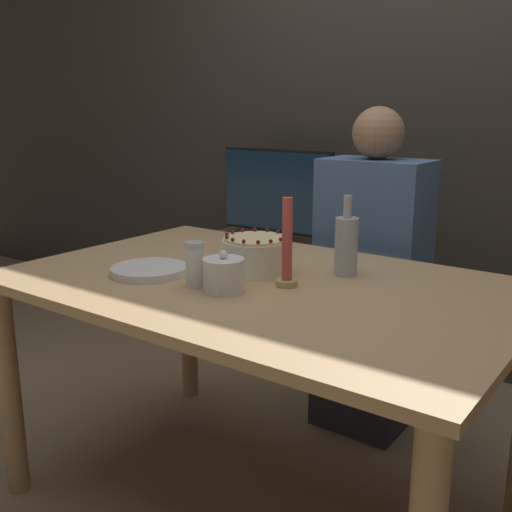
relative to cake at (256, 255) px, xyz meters
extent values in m
plane|color=#8C7556|center=(0.06, -0.06, -0.81)|extent=(12.00, 12.00, 0.00)
cube|color=#38332D|center=(0.06, 1.34, 0.49)|extent=(8.00, 0.05, 2.60)
cube|color=tan|center=(0.06, -0.06, -0.07)|extent=(1.50, 0.97, 0.03)
cylinder|color=tan|center=(-0.63, -0.49, -0.45)|extent=(0.07, 0.07, 0.72)
cylinder|color=tan|center=(-0.63, 0.36, -0.45)|extent=(0.07, 0.07, 0.72)
cylinder|color=white|center=(0.00, 0.00, 0.00)|extent=(0.21, 0.21, 0.10)
cylinder|color=beige|center=(0.00, 0.00, 0.05)|extent=(0.20, 0.20, 0.01)
sphere|color=maroon|center=(0.09, 0.00, 0.06)|extent=(0.01, 0.01, 0.01)
sphere|color=maroon|center=(0.08, 0.04, 0.06)|extent=(0.01, 0.01, 0.01)
sphere|color=maroon|center=(0.06, 0.07, 0.06)|extent=(0.01, 0.01, 0.01)
sphere|color=maroon|center=(0.02, 0.09, 0.06)|extent=(0.01, 0.01, 0.01)
sphere|color=maroon|center=(-0.02, 0.09, 0.06)|extent=(0.01, 0.01, 0.01)
sphere|color=maroon|center=(-0.06, 0.07, 0.06)|extent=(0.01, 0.01, 0.01)
sphere|color=maroon|center=(-0.08, 0.04, 0.06)|extent=(0.01, 0.01, 0.01)
sphere|color=maroon|center=(-0.09, 0.00, 0.06)|extent=(0.01, 0.01, 0.01)
sphere|color=maroon|center=(-0.08, -0.04, 0.06)|extent=(0.01, 0.01, 0.01)
sphere|color=maroon|center=(-0.06, -0.07, 0.06)|extent=(0.01, 0.01, 0.01)
sphere|color=maroon|center=(-0.02, -0.09, 0.06)|extent=(0.01, 0.01, 0.01)
sphere|color=maroon|center=(0.02, -0.09, 0.06)|extent=(0.01, 0.01, 0.01)
sphere|color=maroon|center=(0.06, -0.07, 0.06)|extent=(0.01, 0.01, 0.01)
sphere|color=maroon|center=(0.08, -0.04, 0.06)|extent=(0.01, 0.01, 0.01)
cylinder|color=white|center=(0.05, -0.21, -0.01)|extent=(0.11, 0.11, 0.08)
cylinder|color=white|center=(0.05, -0.21, 0.03)|extent=(0.12, 0.12, 0.01)
sphere|color=white|center=(0.05, -0.21, 0.05)|extent=(0.02, 0.02, 0.02)
cylinder|color=white|center=(-0.05, -0.23, 0.00)|extent=(0.05, 0.05, 0.11)
cylinder|color=silver|center=(-0.05, -0.23, 0.07)|extent=(0.05, 0.05, 0.02)
cylinder|color=white|center=(-0.25, -0.21, -0.05)|extent=(0.23, 0.23, 0.01)
cylinder|color=white|center=(-0.25, -0.21, -0.04)|extent=(0.23, 0.23, 0.01)
cylinder|color=white|center=(-0.25, -0.21, -0.03)|extent=(0.23, 0.23, 0.01)
cylinder|color=tan|center=(0.16, -0.07, -0.05)|extent=(0.06, 0.06, 0.02)
cylinder|color=#CC4C47|center=(0.16, -0.07, 0.08)|extent=(0.03, 0.03, 0.24)
cylinder|color=#B2B7BC|center=(0.24, 0.14, 0.03)|extent=(0.07, 0.07, 0.18)
cylinder|color=#B2B7BC|center=(0.24, 0.14, 0.15)|extent=(0.02, 0.02, 0.07)
cube|color=#2D2D38|center=(0.10, 0.62, -0.58)|extent=(0.34, 0.34, 0.45)
cube|color=#4C6B99|center=(0.10, 0.62, -0.05)|extent=(0.40, 0.24, 0.61)
sphere|color=#9E7556|center=(0.10, 0.62, 0.35)|extent=(0.19, 0.19, 0.19)
cube|color=brown|center=(-0.64, 1.05, -0.51)|extent=(0.77, 0.49, 0.59)
cylinder|color=black|center=(-0.64, 1.05, -0.19)|extent=(0.10, 0.10, 0.05)
cube|color=black|center=(-0.64, 1.05, 0.03)|extent=(0.64, 0.02, 0.42)
cube|color=#142D47|center=(-0.64, 1.05, 0.03)|extent=(0.62, 0.03, 0.40)
camera|label=1|loc=(1.06, -1.44, 0.44)|focal=42.00mm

